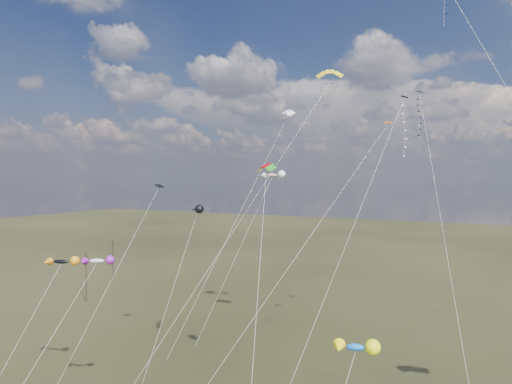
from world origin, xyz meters
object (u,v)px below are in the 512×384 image
at_px(utility_pole_near, 86,277).
at_px(diamond_black_high, 422,128).
at_px(parafoil_yellow, 329,73).
at_px(utility_pole_far, 113,259).
at_px(novelty_black_orange, 61,262).

distance_m(utility_pole_near, diamond_black_high, 56.70).
height_order(diamond_black_high, parafoil_yellow, parafoil_yellow).
height_order(utility_pole_far, parafoil_yellow, parafoil_yellow).
bearing_deg(utility_pole_far, utility_pole_near, -60.26).
height_order(parafoil_yellow, novelty_black_orange, parafoil_yellow).
xyz_separation_m(utility_pole_far, parafoil_yellow, (51.67, -19.80, 27.70)).
relative_size(utility_pole_far, novelty_black_orange, 0.62).
bearing_deg(novelty_black_orange, utility_pole_far, 129.33).
relative_size(utility_pole_near, utility_pole_far, 1.00).
distance_m(diamond_black_high, novelty_black_orange, 41.33).
xyz_separation_m(utility_pole_far, novelty_black_orange, (30.48, -37.21, 8.21)).
bearing_deg(utility_pole_near, diamond_black_high, 2.15).
distance_m(utility_pole_near, novelty_black_orange, 33.34).
bearing_deg(diamond_black_high, parafoil_yellow, -137.62).
distance_m(utility_pole_far, diamond_black_high, 65.23).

